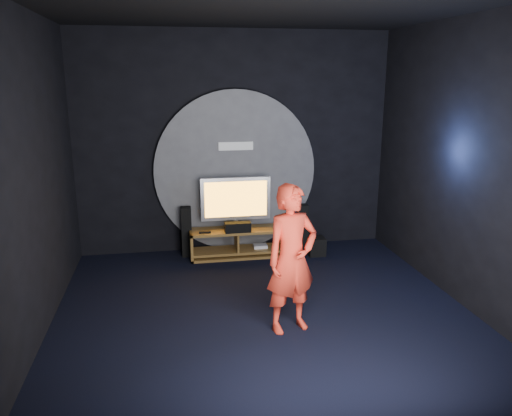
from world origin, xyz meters
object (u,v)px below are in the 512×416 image
at_px(subwoofer, 316,246).
at_px(player, 292,259).
at_px(media_console, 237,244).
at_px(tv, 236,201).
at_px(tower_speaker_left, 187,232).
at_px(tower_speaker_right, 302,229).

relative_size(subwoofer, player, 0.17).
distance_m(media_console, tv, 0.71).
distance_m(tv, tower_speaker_left, 0.93).
distance_m(tower_speaker_left, tower_speaker_right, 1.86).
bearing_deg(tv, player, -83.87).
bearing_deg(player, tv, 79.64).
bearing_deg(subwoofer, media_console, 172.56).
relative_size(tower_speaker_left, player, 0.48).
bearing_deg(tower_speaker_right, tower_speaker_left, 174.62).
xyz_separation_m(media_console, subwoofer, (1.26, -0.16, -0.05)).
bearing_deg(player, tower_speaker_left, 95.38).
distance_m(tower_speaker_right, player, 2.61).
distance_m(media_console, player, 2.55).
distance_m(tv, player, 2.54).
bearing_deg(media_console, subwoofer, -7.44).
distance_m(media_console, tower_speaker_left, 0.83).
xyz_separation_m(tower_speaker_right, subwoofer, (0.20, -0.15, -0.26)).
relative_size(tv, tower_speaker_right, 1.37).
bearing_deg(tower_speaker_right, media_console, 179.38).
bearing_deg(media_console, tower_speaker_right, -0.62).
relative_size(tower_speaker_left, tower_speaker_right, 1.00).
bearing_deg(tower_speaker_left, tower_speaker_right, -5.38).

